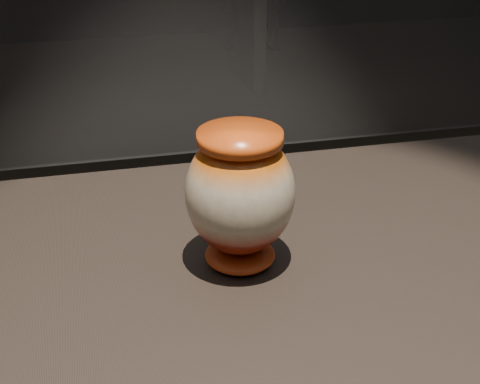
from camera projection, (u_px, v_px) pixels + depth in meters
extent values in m
cube|color=black|center=(160.00, 306.00, 0.91)|extent=(2.00, 0.80, 0.05)
ellipsoid|color=maroon|center=(240.00, 254.00, 0.96)|extent=(0.12, 0.12, 0.03)
ellipsoid|color=beige|center=(240.00, 193.00, 0.91)|extent=(0.17, 0.17, 0.18)
cylinder|color=orange|center=(240.00, 138.00, 0.87)|extent=(0.13, 0.13, 0.02)
cube|color=black|center=(251.00, 21.00, 4.38)|extent=(0.08, 0.50, 0.85)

